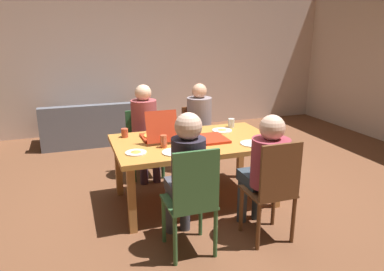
# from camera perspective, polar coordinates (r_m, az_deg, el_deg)

# --- Properties ---
(ground_plane) EXTENTS (20.00, 20.00, 0.00)m
(ground_plane) POSITION_cam_1_polar(r_m,az_deg,el_deg) (4.20, 0.45, -10.23)
(ground_plane) COLOR brown
(back_wall) EXTENTS (7.95, 0.12, 2.77)m
(back_wall) POSITION_cam_1_polar(r_m,az_deg,el_deg) (7.02, -8.95, 12.16)
(back_wall) COLOR beige
(back_wall) RESTS_ON ground
(dining_table) EXTENTS (1.77, 1.07, 0.73)m
(dining_table) POSITION_cam_1_polar(r_m,az_deg,el_deg) (3.95, 0.48, -1.73)
(dining_table) COLOR #C07D34
(dining_table) RESTS_ON ground
(chair_0) EXTENTS (0.41, 0.39, 0.98)m
(chair_0) POSITION_cam_1_polar(r_m,az_deg,el_deg) (3.29, 12.92, -8.09)
(chair_0) COLOR brown
(chair_0) RESTS_ON ground
(person_0) EXTENTS (0.34, 0.55, 1.19)m
(person_0) POSITION_cam_1_polar(r_m,az_deg,el_deg) (3.34, 11.74, -4.60)
(person_0) COLOR #313C47
(person_0) RESTS_ON ground
(chair_1) EXTENTS (0.40, 0.39, 0.86)m
(chair_1) POSITION_cam_1_polar(r_m,az_deg,el_deg) (5.00, 0.84, 0.24)
(chair_1) COLOR brown
(chair_1) RESTS_ON ground
(person_1) EXTENTS (0.33, 0.53, 1.21)m
(person_1) POSITION_cam_1_polar(r_m,az_deg,el_deg) (4.82, 1.40, 2.34)
(person_1) COLOR #423935
(person_1) RESTS_ON ground
(chair_2) EXTENTS (0.41, 0.42, 0.99)m
(chair_2) POSITION_cam_1_polar(r_m,az_deg,el_deg) (3.01, 0.06, -9.84)
(chair_2) COLOR #386638
(chair_2) RESTS_ON ground
(person_2) EXTENTS (0.29, 0.52, 1.25)m
(person_2) POSITION_cam_1_polar(r_m,az_deg,el_deg) (3.08, -0.94, -5.54)
(person_2) COLOR #44444E
(person_2) RESTS_ON ground
(chair_3) EXTENTS (0.45, 0.42, 0.86)m
(chair_3) POSITION_cam_1_polar(r_m,az_deg,el_deg) (4.83, -7.69, -0.79)
(chair_3) COLOR #2E6637
(chair_3) RESTS_ON ground
(person_3) EXTENTS (0.33, 0.49, 1.23)m
(person_3) POSITION_cam_1_polar(r_m,az_deg,el_deg) (4.64, -7.50, 1.83)
(person_3) COLOR #422C3E
(person_3) RESTS_ON ground
(pizza_box_0) EXTENTS (0.34, 0.45, 0.35)m
(pizza_box_0) POSITION_cam_1_polar(r_m,az_deg,el_deg) (3.97, -5.44, 0.10)
(pizza_box_0) COLOR red
(pizza_box_0) RESTS_ON dining_table
(pizza_box_1) EXTENTS (0.39, 0.39, 0.03)m
(pizza_box_1) POSITION_cam_1_polar(r_m,az_deg,el_deg) (3.93, 2.57, -0.55)
(pizza_box_1) COLOR red
(pizza_box_1) RESTS_ON dining_table
(plate_0) EXTENTS (0.21, 0.21, 0.03)m
(plate_0) POSITION_cam_1_polar(r_m,az_deg,el_deg) (3.55, -8.95, -2.66)
(plate_0) COLOR white
(plate_0) RESTS_ON dining_table
(plate_1) EXTENTS (0.24, 0.24, 0.03)m
(plate_1) POSITION_cam_1_polar(r_m,az_deg,el_deg) (4.30, 4.81, 0.86)
(plate_1) COLOR white
(plate_1) RESTS_ON dining_table
(plate_2) EXTENTS (0.26, 0.26, 0.01)m
(plate_2) POSITION_cam_1_polar(r_m,az_deg,el_deg) (3.53, -2.74, -2.68)
(plate_2) COLOR white
(plate_2) RESTS_ON dining_table
(plate_3) EXTENTS (0.25, 0.25, 0.01)m
(plate_3) POSITION_cam_1_polar(r_m,az_deg,el_deg) (3.84, 9.57, -1.27)
(plate_3) COLOR white
(plate_3) RESTS_ON dining_table
(drinking_glass_0) EXTENTS (0.07, 0.07, 0.11)m
(drinking_glass_0) POSITION_cam_1_polar(r_m,az_deg,el_deg) (3.71, -2.24, -0.93)
(drinking_glass_0) COLOR #B7452C
(drinking_glass_0) RESTS_ON dining_table
(drinking_glass_1) EXTENTS (0.08, 0.08, 0.10)m
(drinking_glass_1) POSITION_cam_1_polar(r_m,az_deg,el_deg) (4.09, -10.69, 0.41)
(drinking_glass_1) COLOR #B6472F
(drinking_glass_1) RESTS_ON dining_table
(drinking_glass_2) EXTENTS (0.07, 0.07, 0.13)m
(drinking_glass_2) POSITION_cam_1_polar(r_m,az_deg,el_deg) (3.68, -4.56, -0.93)
(drinking_glass_2) COLOR #BD5031
(drinking_glass_2) RESTS_ON dining_table
(drinking_glass_3) EXTENTS (0.08, 0.08, 0.11)m
(drinking_glass_3) POSITION_cam_1_polar(r_m,az_deg,el_deg) (4.46, 6.29, 2.00)
(drinking_glass_3) COLOR silver
(drinking_glass_3) RESTS_ON dining_table
(couch) EXTENTS (1.71, 0.76, 0.72)m
(couch) POSITION_cam_1_polar(r_m,az_deg,el_deg) (6.40, -15.39, 1.26)
(couch) COLOR slate
(couch) RESTS_ON ground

